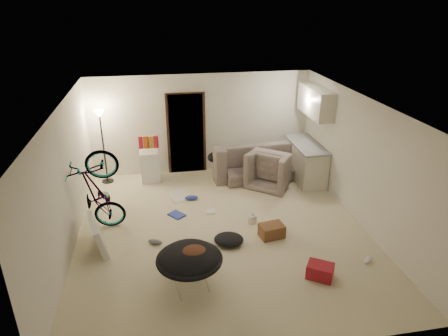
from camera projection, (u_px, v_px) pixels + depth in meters
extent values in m
cube|color=beige|center=(222.00, 230.00, 7.82)|extent=(5.50, 6.00, 0.02)
cube|color=white|center=(222.00, 104.00, 6.81)|extent=(5.50, 6.00, 0.02)
cube|color=silver|center=(202.00, 124.00, 10.03)|extent=(5.50, 0.02, 2.50)
cube|color=silver|center=(266.00, 277.00, 4.60)|extent=(5.50, 0.02, 2.50)
cube|color=silver|center=(64.00, 183.00, 6.88)|extent=(0.02, 6.00, 2.50)
cube|color=silver|center=(362.00, 162.00, 7.76)|extent=(0.02, 6.00, 2.50)
cube|color=black|center=(186.00, 134.00, 10.03)|extent=(0.85, 0.10, 2.04)
cube|color=#372013|center=(186.00, 134.00, 10.00)|extent=(0.97, 0.04, 2.10)
cylinder|color=black|center=(108.00, 181.00, 9.82)|extent=(0.28, 0.28, 0.03)
cylinder|color=black|center=(104.00, 149.00, 9.49)|extent=(0.04, 0.04, 1.70)
cone|color=#FFE0A5|center=(99.00, 114.00, 9.14)|extent=(0.24, 0.24, 0.18)
cube|color=beige|center=(305.00, 162.00, 9.84)|extent=(0.60, 1.50, 0.88)
cube|color=gray|center=(307.00, 144.00, 9.65)|extent=(0.64, 1.54, 0.04)
cube|color=beige|center=(316.00, 102.00, 9.25)|extent=(0.38, 1.40, 0.65)
imported|color=#343B34|center=(256.00, 162.00, 10.10)|extent=(2.31, 1.03, 0.66)
imported|color=#343B34|center=(273.00, 171.00, 9.63)|extent=(1.31, 1.29, 0.64)
imported|color=black|center=(100.00, 209.00, 7.63)|extent=(1.77, 0.79, 1.01)
imported|color=maroon|center=(188.00, 277.00, 6.49)|extent=(0.30, 0.27, 0.02)
cube|color=white|center=(150.00, 166.00, 9.75)|extent=(0.47, 0.47, 0.76)
cube|color=maroon|center=(141.00, 143.00, 9.48)|extent=(0.11, 0.08, 0.30)
cube|color=#C95119|center=(146.00, 142.00, 9.50)|extent=(0.12, 0.10, 0.30)
cube|color=gold|center=(151.00, 142.00, 9.51)|extent=(0.12, 0.10, 0.30)
cube|color=maroon|center=(156.00, 142.00, 9.53)|extent=(0.12, 0.10, 0.30)
cylinder|color=silver|center=(190.00, 275.00, 6.20)|extent=(0.68, 0.68, 0.48)
ellipsoid|color=black|center=(189.00, 259.00, 6.09)|extent=(0.95, 0.95, 0.40)
torus|color=black|center=(189.00, 259.00, 6.09)|extent=(1.03, 1.03, 0.07)
ellipsoid|color=#572E1E|center=(193.00, 254.00, 6.02)|extent=(0.55, 0.49, 0.22)
ellipsoid|color=black|center=(219.00, 157.00, 9.87)|extent=(0.62, 0.54, 0.28)
cube|color=silver|center=(98.00, 235.00, 7.13)|extent=(0.45, 0.91, 0.59)
cube|color=brown|center=(272.00, 231.00, 7.56)|extent=(0.49, 0.38, 0.25)
cube|color=maroon|center=(320.00, 271.00, 6.47)|extent=(0.51, 0.48, 0.24)
cylinder|color=beige|center=(252.00, 219.00, 8.02)|extent=(0.17, 0.17, 0.17)
cone|color=beige|center=(252.00, 214.00, 7.97)|extent=(0.10, 0.10, 0.08)
cube|color=silver|center=(179.00, 196.00, 9.13)|extent=(0.63, 0.71, 0.01)
cube|color=#3142B1|center=(177.00, 215.00, 8.32)|extent=(0.39, 0.40, 0.03)
cube|color=silver|center=(211.00, 211.00, 8.47)|extent=(0.21, 0.26, 0.02)
ellipsoid|color=#3142B1|center=(191.00, 198.00, 8.93)|extent=(0.30, 0.13, 0.11)
ellipsoid|color=slate|center=(218.00, 174.00, 10.16)|extent=(0.24, 0.24, 0.09)
ellipsoid|color=slate|center=(155.00, 242.00, 7.35)|extent=(0.30, 0.22, 0.10)
ellipsoid|color=white|center=(368.00, 260.00, 6.86)|extent=(0.25, 0.24, 0.09)
ellipsoid|color=black|center=(229.00, 239.00, 7.35)|extent=(0.66, 0.60, 0.18)
ellipsoid|color=black|center=(232.00, 175.00, 9.99)|extent=(0.51, 0.45, 0.16)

